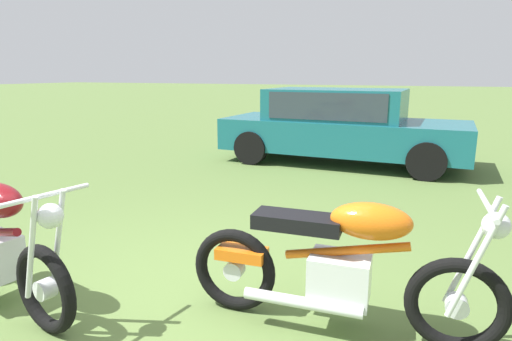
# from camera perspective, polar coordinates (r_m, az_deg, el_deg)

# --- Properties ---
(ground_plane) EXTENTS (120.00, 120.00, 0.00)m
(ground_plane) POSITION_cam_1_polar(r_m,az_deg,el_deg) (3.45, -11.52, -17.63)
(ground_plane) COLOR #567038
(motorcycle_orange) EXTENTS (2.13, 0.64, 1.02)m
(motorcycle_orange) POSITION_cam_1_polar(r_m,az_deg,el_deg) (3.01, 11.17, -12.14)
(motorcycle_orange) COLOR black
(motorcycle_orange) RESTS_ON ground
(car_teal) EXTENTS (4.61, 1.96, 1.43)m
(car_teal) POSITION_cam_1_polar(r_m,az_deg,el_deg) (8.53, 11.01, 6.28)
(car_teal) COLOR #19606B
(car_teal) RESTS_ON ground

